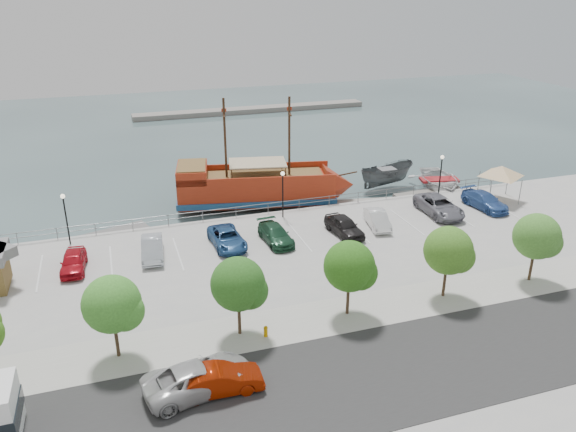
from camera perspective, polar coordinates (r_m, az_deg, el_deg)
name	(u,v)px	position (r m, az deg, el deg)	size (l,w,h in m)	color
ground	(308,258)	(45.24, 2.00, -4.28)	(160.00, 160.00, 0.00)	#314448
street	(408,367)	(32.44, 12.13, -14.77)	(100.00, 8.00, 0.04)	#2B2B2B
sidewalk	(361,311)	(36.74, 7.47, -9.53)	(100.00, 4.00, 0.05)	#ABA89F
seawall_railing	(279,207)	(51.35, -0.97, 0.97)	(50.00, 0.06, 1.00)	slate
far_shore	(252,110)	(97.97, -3.67, 10.71)	(40.00, 3.00, 0.80)	gray
pirate_ship	(269,187)	(55.33, -1.94, 2.96)	(18.02, 8.11, 11.18)	#A12911
patrol_boat	(386,177)	(60.98, 9.96, 3.88)	(2.42, 6.44, 2.49)	#515659
speedboat	(439,182)	(62.07, 15.07, 3.31)	(5.37, 7.51, 1.56)	silver
dock_west	(108,235)	(51.18, -17.79, -1.86)	(6.96, 1.99, 0.40)	slate
dock_mid	(363,203)	(56.27, 7.63, 1.27)	(6.49, 1.85, 0.37)	gray
dock_east	(431,195)	(59.88, 14.32, 2.12)	(7.82, 2.23, 0.45)	slate
canopy_tent	(502,166)	(57.15, 20.93, 4.76)	(5.73, 5.73, 3.90)	slate
street_van	(199,377)	(30.15, -9.00, -15.90)	(2.65, 5.74, 1.59)	#B9B9B9
street_sedan	(219,380)	(29.95, -7.01, -16.20)	(1.57, 4.51, 1.49)	#8B1A02
fire_hydrant	(266,331)	(33.88, -2.28, -11.60)	(0.26, 0.26, 0.74)	#CB8902
lamp_post_left	(65,210)	(47.43, -21.72, 0.56)	(0.36, 0.36, 4.28)	black
lamp_post_mid	(283,186)	(49.35, -0.54, 3.05)	(0.36, 0.36, 4.28)	black
lamp_post_right	(441,169)	(56.07, 15.29, 4.65)	(0.36, 0.36, 4.28)	black
tree_b	(115,306)	(32.09, -17.19, -8.71)	(3.30, 3.20, 5.00)	#473321
tree_c	(241,286)	(32.69, -4.82, -7.06)	(3.30, 3.20, 5.00)	#473321
tree_d	(352,268)	(34.72, 6.52, -5.25)	(3.30, 3.20, 5.00)	#473321
tree_e	(451,252)	(37.96, 16.20, -3.53)	(3.30, 3.20, 5.00)	#473321
tree_f	(539,238)	(42.12, 24.15, -2.04)	(3.30, 3.20, 5.00)	#473321
parked_car_a	(73,261)	(43.81, -20.97, -4.33)	(1.68, 4.17, 1.42)	#B50F1B
parked_car_b	(152,248)	(44.06, -13.62, -3.20)	(1.58, 4.52, 1.49)	silver
parked_car_c	(227,238)	(44.86, -6.20, -2.25)	(2.31, 5.00, 1.39)	#234D82
parked_car_d	(276,234)	(45.31, -1.26, -1.88)	(1.90, 4.68, 1.36)	#1C472D
parked_car_e	(344,226)	(46.83, 5.74, -1.02)	(1.84, 4.57, 1.56)	black
parked_car_f	(377,219)	(48.72, 9.07, -0.34)	(1.47, 4.22, 1.39)	white
parked_car_g	(439,206)	(52.56, 15.09, 1.00)	(2.65, 5.75, 1.60)	slate
parked_car_h	(485,201)	(55.23, 19.36, 1.46)	(2.06, 5.08, 1.47)	#3459A0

